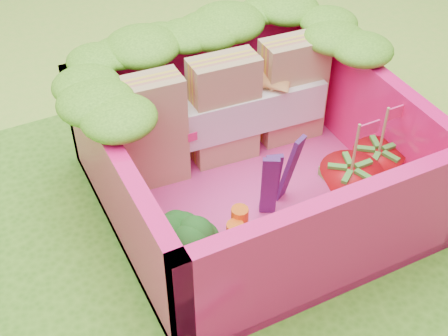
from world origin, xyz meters
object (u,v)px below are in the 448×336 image
bento_box (253,154)px  broccoli (187,239)px  strawberry_right (375,170)px  strawberry_left (348,192)px  sandwich_stack (225,111)px

bento_box → broccoli: size_ratio=4.22×
strawberry_right → strawberry_left: bearing=-160.3°
bento_box → strawberry_left: (0.29, -0.32, -0.09)m
bento_box → broccoli: 0.54m
strawberry_right → bento_box: bearing=154.0°
bento_box → strawberry_left: size_ratio=2.57×
broccoli → strawberry_left: size_ratio=0.61×
sandwich_stack → strawberry_left: size_ratio=2.10×
broccoli → strawberry_right: size_ratio=0.65×
strawberry_left → strawberry_right: (0.21, 0.07, -0.02)m
bento_box → sandwich_stack: size_ratio=1.22×
sandwich_stack → strawberry_right: (0.49, -0.53, -0.15)m
sandwich_stack → strawberry_right: sandwich_stack is taller
sandwich_stack → strawberry_right: 0.74m
broccoli → strawberry_left: strawberry_left is taller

